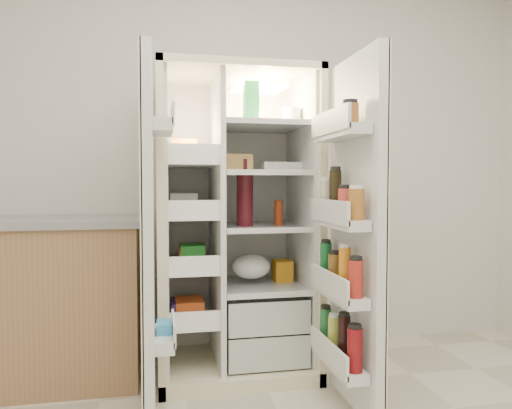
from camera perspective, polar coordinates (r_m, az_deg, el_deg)
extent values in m
cube|color=silver|center=(3.33, -1.44, 6.13)|extent=(4.00, 0.02, 2.70)
cube|color=beige|center=(3.24, -3.43, -1.75)|extent=(0.92, 0.04, 1.80)
cube|color=beige|center=(2.88, -11.19, -2.32)|extent=(0.04, 0.70, 1.80)
cube|color=beige|center=(3.01, 5.79, -2.07)|extent=(0.04, 0.70, 1.80)
cube|color=beige|center=(2.97, -2.54, 14.94)|extent=(0.92, 0.70, 0.04)
cube|color=beige|center=(3.10, -2.47, -18.24)|extent=(0.92, 0.70, 0.08)
cube|color=silver|center=(3.21, -3.35, -1.43)|extent=(0.84, 0.02, 1.68)
cube|color=silver|center=(2.88, -10.60, -1.92)|extent=(0.02, 0.62, 1.68)
cube|color=silver|center=(3.00, 5.24, -1.70)|extent=(0.02, 0.62, 1.68)
cube|color=silver|center=(2.90, -4.65, -1.85)|extent=(0.03, 0.62, 1.68)
cube|color=#B5BEB8|center=(3.07, 0.56, -15.64)|extent=(0.47, 0.52, 0.19)
cube|color=#B5BEB8|center=(3.01, 0.56, -12.02)|extent=(0.47, 0.52, 0.19)
cube|color=#FFD18C|center=(3.04, 0.28, 13.52)|extent=(0.30, 0.30, 0.02)
cube|color=white|center=(2.98, -7.65, -12.88)|extent=(0.28, 0.58, 0.02)
cube|color=white|center=(2.92, -7.68, -7.19)|extent=(0.28, 0.58, 0.02)
cube|color=white|center=(2.88, -7.72, -1.29)|extent=(0.28, 0.58, 0.02)
cube|color=white|center=(2.88, -7.75, 4.68)|extent=(0.28, 0.58, 0.02)
cube|color=silver|center=(3.00, 0.48, -9.43)|extent=(0.49, 0.58, 0.01)
cube|color=silver|center=(2.94, 0.48, -2.56)|extent=(0.49, 0.58, 0.01)
cube|color=silver|center=(2.93, 0.48, 3.68)|extent=(0.49, 0.58, 0.02)
cube|color=silver|center=(2.95, 0.49, 9.12)|extent=(0.49, 0.58, 0.02)
cube|color=#E75B20|center=(2.96, -7.66, -11.77)|extent=(0.16, 0.20, 0.10)
cube|color=#227C26|center=(2.90, -7.69, -5.83)|extent=(0.14, 0.18, 0.12)
cube|color=white|center=(2.88, -7.72, -0.40)|extent=(0.20, 0.22, 0.07)
cube|color=orange|center=(2.88, -7.76, 6.27)|extent=(0.15, 0.16, 0.14)
cube|color=#4A2C84|center=(2.97, -7.66, -11.86)|extent=(0.18, 0.20, 0.09)
cube|color=orange|center=(2.91, -7.69, -6.02)|extent=(0.14, 0.18, 0.10)
cube|color=white|center=(2.88, -7.73, 0.10)|extent=(0.16, 0.16, 0.12)
sphere|color=orange|center=(2.99, -1.56, -17.35)|extent=(0.07, 0.07, 0.07)
sphere|color=orange|center=(3.04, 0.05, -16.99)|extent=(0.07, 0.07, 0.07)
sphere|color=orange|center=(3.02, 2.15, -17.10)|extent=(0.07, 0.07, 0.07)
sphere|color=orange|center=(3.13, -1.09, -16.44)|extent=(0.07, 0.07, 0.07)
sphere|color=orange|center=(3.13, 0.86, -16.44)|extent=(0.07, 0.07, 0.07)
sphere|color=orange|center=(3.11, 2.90, -16.53)|extent=(0.07, 0.07, 0.07)
sphere|color=orange|center=(3.06, -2.41, -16.88)|extent=(0.07, 0.07, 0.07)
ellipsoid|color=#457C29|center=(3.02, 0.48, -11.65)|extent=(0.26, 0.24, 0.11)
cylinder|color=#450E15|center=(2.86, -1.32, 0.51)|extent=(0.10, 0.10, 0.31)
cylinder|color=maroon|center=(2.91, 2.68, -0.99)|extent=(0.05, 0.05, 0.15)
cube|color=#248449|center=(2.87, -0.59, 11.89)|extent=(0.08, 0.08, 0.24)
cylinder|color=silver|center=(2.97, 4.19, 10.24)|extent=(0.11, 0.11, 0.10)
cylinder|color=gold|center=(2.99, 0.51, 10.07)|extent=(0.07, 0.07, 0.09)
cube|color=white|center=(2.95, 3.11, 4.40)|extent=(0.24, 0.10, 0.06)
cube|color=tan|center=(2.89, -2.20, 4.88)|extent=(0.17, 0.09, 0.10)
ellipsoid|color=white|center=(2.98, -0.56, -7.90)|extent=(0.23, 0.21, 0.15)
cube|color=orange|center=(3.07, 3.12, -7.77)|extent=(0.11, 0.13, 0.13)
cube|color=silver|center=(2.33, -12.57, -3.46)|extent=(0.05, 0.40, 1.72)
cube|color=beige|center=(2.33, -13.19, -3.46)|extent=(0.01, 0.40, 1.72)
cube|color=silver|center=(2.43, -10.75, -15.24)|extent=(0.09, 0.32, 0.06)
cube|color=silver|center=(2.33, -10.95, 8.87)|extent=(0.09, 0.32, 0.06)
cube|color=#338CCC|center=(2.42, -10.76, -14.56)|extent=(0.07, 0.12, 0.10)
cube|color=silver|center=(2.44, 11.65, -3.19)|extent=(0.05, 0.58, 1.72)
cube|color=beige|center=(2.45, 12.19, -3.17)|extent=(0.01, 0.58, 1.72)
cube|color=silver|center=(2.55, 9.68, -17.72)|extent=(0.11, 0.50, 0.05)
cube|color=silver|center=(2.45, 9.73, -10.24)|extent=(0.11, 0.50, 0.05)
cube|color=silver|center=(2.40, 9.80, -2.06)|extent=(0.11, 0.50, 0.05)
cube|color=silver|center=(2.40, 9.87, 8.21)|extent=(0.11, 0.50, 0.05)
cylinder|color=maroon|center=(2.33, 11.56, -16.42)|extent=(0.07, 0.07, 0.20)
cylinder|color=black|center=(2.44, 10.32, -15.28)|extent=(0.06, 0.06, 0.22)
cylinder|color=#ACB83D|center=(2.57, 9.19, -14.87)|extent=(0.06, 0.06, 0.18)
cylinder|color=#236A33|center=(2.68, 8.18, -13.99)|extent=(0.06, 0.06, 0.19)
cylinder|color=#A8241C|center=(2.25, 11.63, -8.56)|extent=(0.07, 0.07, 0.17)
cylinder|color=orange|center=(2.36, 10.38, -7.52)|extent=(0.06, 0.06, 0.21)
cylinder|color=brown|center=(2.49, 9.25, -7.59)|extent=(0.07, 0.07, 0.16)
cylinder|color=#145A29|center=(2.60, 8.22, -6.68)|extent=(0.06, 0.06, 0.20)
cylinder|color=#995A21|center=(2.21, 11.71, 0.00)|extent=(0.07, 0.07, 0.14)
cylinder|color=#BC3A30|center=(2.33, 10.44, 0.14)|extent=(0.07, 0.07, 0.14)
cylinder|color=black|center=(2.45, 9.31, 1.31)|extent=(0.06, 0.06, 0.23)
cylinder|color=beige|center=(2.57, 8.27, 0.82)|extent=(0.06, 0.06, 0.18)
cylinder|color=brown|center=(2.30, 11.00, 10.33)|extent=(0.08, 0.08, 0.10)
cube|color=#946B4A|center=(3.12, -25.36, -10.49)|extent=(1.26, 0.65, 0.90)
cube|color=gray|center=(3.05, -25.53, -1.83)|extent=(1.30, 0.69, 0.04)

